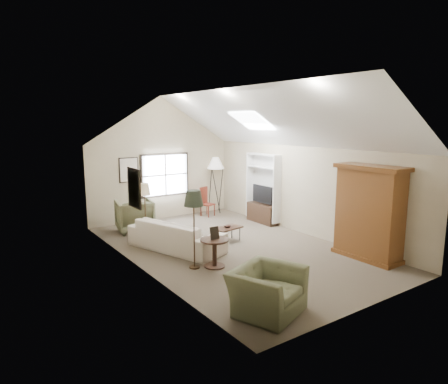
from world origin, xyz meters
TOP-DOWN VIEW (x-y plane):
  - room_shell at (0.00, 0.00)m, footprint 5.01×8.01m
  - window at (0.10, 3.96)m, footprint 1.72×0.08m
  - skylight at (1.30, 0.90)m, footprint 0.80×1.20m
  - wall_art at (-1.88, 1.94)m, footprint 1.97×3.71m
  - armoire at (2.18, -2.40)m, footprint 0.60×1.50m
  - tv_alcove at (2.34, 1.60)m, footprint 0.32×1.30m
  - media_console at (2.32, 1.60)m, footprint 0.34×1.18m
  - tv_panel at (2.32, 1.60)m, footprint 0.05×0.90m
  - sofa at (-1.21, 0.76)m, footprint 1.77×2.73m
  - armchair_near at (-1.57, -3.12)m, footprint 1.46×1.37m
  - armchair_far at (-1.43, 2.95)m, footprint 1.19×1.21m
  - coffee_table at (0.20, 0.52)m, footprint 0.86×0.57m
  - bowl at (0.20, 0.52)m, footprint 0.22×0.22m
  - side_table at (-1.11, -0.84)m, footprint 0.81×0.81m
  - side_chair at (1.37, 3.35)m, footprint 0.49×0.49m
  - tripod_lamp at (1.93, 3.70)m, footprint 0.66×0.66m
  - dark_lamp at (-1.51, -0.64)m, footprint 0.54×0.54m
  - tan_lamp at (-1.51, 1.96)m, footprint 0.41×0.41m

SIDE VIEW (x-z plane):
  - coffee_table at x=0.20m, z-range 0.00..0.40m
  - media_console at x=2.32m, z-range 0.00..0.60m
  - side_table at x=-1.11m, z-range 0.00..0.64m
  - sofa at x=-1.21m, z-range 0.00..0.74m
  - armchair_near at x=-1.57m, z-range 0.00..0.76m
  - bowl at x=0.20m, z-range 0.40..0.45m
  - armchair_far at x=-1.43m, z-range 0.00..0.94m
  - side_chair at x=1.37m, z-range 0.00..0.99m
  - tan_lamp at x=-1.51m, z-range 0.00..1.59m
  - dark_lamp at x=-1.51m, z-range 0.00..1.77m
  - tv_panel at x=2.32m, z-range 0.65..1.20m
  - tripod_lamp at x=1.93m, z-range 0.00..1.99m
  - armoire at x=2.18m, z-range 0.00..2.20m
  - tv_alcove at x=2.34m, z-range 0.10..2.20m
  - window at x=0.10m, z-range 0.74..2.16m
  - wall_art at x=-1.88m, z-range 1.29..2.17m
  - room_shell at x=0.00m, z-range 1.21..5.21m
  - skylight at x=1.30m, z-range 2.96..3.48m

